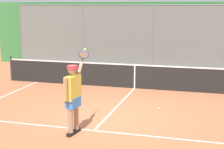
% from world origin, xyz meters
% --- Properties ---
extents(ground_plane, '(60.00, 60.00, 0.00)m').
position_xyz_m(ground_plane, '(0.00, 0.00, 0.00)').
color(ground_plane, '#A8603D').
extents(court_line_markings, '(8.60, 9.11, 0.01)m').
position_xyz_m(court_line_markings, '(0.00, 1.59, 0.00)').
color(court_line_markings, white).
rests_on(court_line_markings, ground).
extents(fence_backdrop, '(17.96, 1.37, 3.41)m').
position_xyz_m(fence_backdrop, '(0.00, -8.75, 1.69)').
color(fence_backdrop, slate).
rests_on(fence_backdrop, ground).
extents(tennis_net, '(11.05, 0.09, 1.07)m').
position_xyz_m(tennis_net, '(0.00, -3.78, 0.49)').
color(tennis_net, '#2D2D2D').
rests_on(tennis_net, ground).
extents(tennis_player, '(0.35, 1.47, 2.07)m').
position_xyz_m(tennis_player, '(0.42, 1.57, 1.06)').
color(tennis_player, black).
rests_on(tennis_player, ground).
extents(tennis_ball_near_net, '(0.07, 0.07, 0.07)m').
position_xyz_m(tennis_ball_near_net, '(-1.36, -1.10, 0.03)').
color(tennis_ball_near_net, '#D6E042').
rests_on(tennis_ball_near_net, ground).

